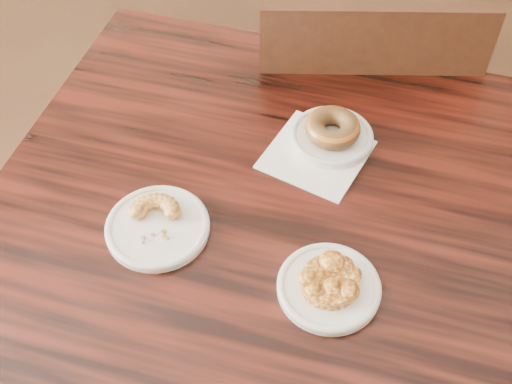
{
  "coord_description": "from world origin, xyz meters",
  "views": [
    {
      "loc": [
        -0.06,
        -0.54,
        1.6
      ],
      "look_at": [
        -0.07,
        0.12,
        0.8
      ],
      "focal_mm": 45.0,
      "sensor_mm": 36.0,
      "label": 1
    }
  ],
  "objects_px": {
    "cruller_fragment": "(156,220)",
    "apple_fritter": "(330,280)",
    "cafe_table": "(270,334)",
    "chair_far": "(348,109)",
    "glazed_donut": "(333,128)"
  },
  "relations": [
    {
      "from": "cafe_table",
      "to": "apple_fritter",
      "type": "height_order",
      "value": "apple_fritter"
    },
    {
      "from": "chair_far",
      "to": "cafe_table",
      "type": "bearing_deg",
      "value": 72.07
    },
    {
      "from": "cafe_table",
      "to": "glazed_donut",
      "type": "xyz_separation_m",
      "value": [
        0.11,
        0.2,
        0.41
      ]
    },
    {
      "from": "cafe_table",
      "to": "cruller_fragment",
      "type": "xyz_separation_m",
      "value": [
        -0.19,
        -0.01,
        0.4
      ]
    },
    {
      "from": "chair_far",
      "to": "apple_fritter",
      "type": "distance_m",
      "value": 0.81
    },
    {
      "from": "cruller_fragment",
      "to": "apple_fritter",
      "type": "bearing_deg",
      "value": -21.94
    },
    {
      "from": "glazed_donut",
      "to": "cruller_fragment",
      "type": "distance_m",
      "value": 0.36
    },
    {
      "from": "cafe_table",
      "to": "apple_fritter",
      "type": "bearing_deg",
      "value": -39.92
    },
    {
      "from": "chair_far",
      "to": "apple_fritter",
      "type": "xyz_separation_m",
      "value": [
        -0.12,
        -0.73,
        0.33
      ]
    },
    {
      "from": "apple_fritter",
      "to": "chair_far",
      "type": "bearing_deg",
      "value": 80.75
    },
    {
      "from": "glazed_donut",
      "to": "apple_fritter",
      "type": "height_order",
      "value": "glazed_donut"
    },
    {
      "from": "apple_fritter",
      "to": "cruller_fragment",
      "type": "distance_m",
      "value": 0.29
    },
    {
      "from": "glazed_donut",
      "to": "cruller_fragment",
      "type": "height_order",
      "value": "glazed_donut"
    },
    {
      "from": "glazed_donut",
      "to": "cruller_fragment",
      "type": "relative_size",
      "value": 1.04
    },
    {
      "from": "chair_far",
      "to": "cruller_fragment",
      "type": "bearing_deg",
      "value": 57.97
    }
  ]
}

